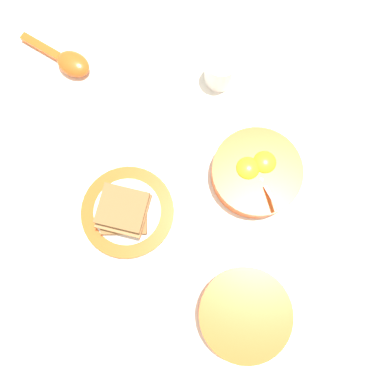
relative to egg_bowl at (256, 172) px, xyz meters
The scene contains 7 objects.
ground_plane 0.19m from the egg_bowl, 15.99° to the left, with size 3.00×3.00×0.00m, color silver.
egg_bowl is the anchor object (origin of this frame).
toast_plate 0.26m from the egg_bowl, 36.74° to the left, with size 0.18×0.18×0.01m.
toast_sandwich 0.27m from the egg_bowl, 37.11° to the left, with size 0.11×0.11×0.04m.
soup_spoon 0.46m from the egg_bowl, 12.27° to the right, with size 0.18×0.07×0.03m.
congee_bowl 0.27m from the egg_bowl, 103.59° to the left, with size 0.17×0.17×0.04m.
drinking_cup 0.22m from the egg_bowl, 52.30° to the right, with size 0.06×0.06×0.07m.
Camera 1 is at (-0.13, 0.17, 0.73)m, focal length 35.00 mm.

